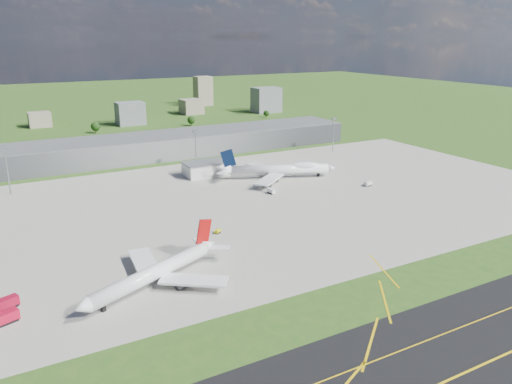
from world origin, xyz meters
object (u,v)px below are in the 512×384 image
airliner_blue_quad (280,170)px  crash_tender (7,303)px  fire_truck (4,318)px  van_white_near (271,191)px  tug_yellow (218,231)px  van_white_far (368,184)px  airliner_red_twin (157,272)px

airliner_blue_quad → crash_tender: bearing=-128.3°
fire_truck → crash_tender: fire_truck is taller
crash_tender → van_white_near: bearing=5.1°
tug_yellow → van_white_far: van_white_far is taller
airliner_red_twin → crash_tender: size_ratio=8.03×
airliner_red_twin → airliner_blue_quad: size_ratio=0.85×
van_white_near → crash_tender: bearing=108.6°
van_white_near → van_white_far: van_white_far is taller
crash_tender → tug_yellow: 89.20m
fire_truck → airliner_red_twin: bearing=-17.5°
airliner_red_twin → van_white_near: 114.10m
fire_truck → van_white_far: 202.94m
fire_truck → van_white_near: 155.84m
van_white_far → airliner_blue_quad: bearing=119.6°
airliner_blue_quad → tug_yellow: size_ratio=19.37×
van_white_far → tug_yellow: bearing=-179.8°
fire_truck → van_white_far: bearing=-3.1°
van_white_far → fire_truck: bearing=-175.6°
fire_truck → crash_tender: size_ratio=1.19×
fire_truck → crash_tender: (1.34, 9.69, -0.06)m
airliner_red_twin → van_white_far: (145.41, 57.56, -3.30)m
airliner_blue_quad → fire_truck: (-157.80, -99.47, -3.47)m
airliner_blue_quad → tug_yellow: airliner_blue_quad is taller
tug_yellow → van_white_far: (107.13, 24.56, 0.47)m
fire_truck → van_white_far: size_ratio=1.60×
airliner_red_twin → van_white_far: bearing=176.9°
van_white_near → van_white_far: (56.88, -14.33, 0.01)m
airliner_red_twin → airliner_blue_quad: airliner_blue_quad is taller
airliner_blue_quad → van_white_far: size_ratio=12.66×
airliner_blue_quad → van_white_far: bearing=-25.7°
airliner_red_twin → van_white_near: bearing=-165.6°
airliner_red_twin → tug_yellow: airliner_red_twin is taller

